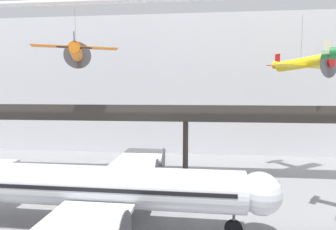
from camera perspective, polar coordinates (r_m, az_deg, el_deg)
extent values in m
cube|color=silver|center=(45.00, 4.32, 6.46)|extent=(140.00, 3.00, 23.05)
cube|color=#38332D|center=(32.72, 3.82, -0.38)|extent=(110.00, 3.20, 0.90)
cube|color=#38332D|center=(31.10, 3.75, 1.17)|extent=(110.00, 0.12, 1.10)
cylinder|color=#38332D|center=(34.28, 3.83, -6.75)|extent=(0.70, 0.70, 6.94)
cylinder|color=silver|center=(21.33, -15.16, -14.72)|extent=(22.05, 3.56, 3.09)
sphere|color=silver|center=(20.41, 19.44, -15.78)|extent=(3.03, 3.03, 3.03)
cube|color=black|center=(21.23, -15.18, -13.93)|extent=(20.52, 3.58, 0.28)
cube|color=silver|center=(29.09, -7.30, -10.53)|extent=(5.41, 14.17, 0.28)
cylinder|color=silver|center=(25.86, -5.62, -12.45)|extent=(2.59, 1.54, 1.48)
cylinder|color=#4C4C51|center=(25.61, -2.47, -12.61)|extent=(0.12, 2.82, 2.82)
cylinder|color=silver|center=(30.35, -3.67, -9.73)|extent=(2.59, 1.54, 1.48)
cylinder|color=#4C4C51|center=(30.14, -1.00, -9.83)|extent=(0.12, 2.82, 2.82)
cylinder|color=#4C4C51|center=(20.98, 14.12, -21.46)|extent=(0.20, 0.20, 1.21)
cylinder|color=black|center=(21.26, 14.08, -22.93)|extent=(1.31, 0.41, 1.30)
cylinder|color=#4C4C51|center=(24.19, -12.16, -17.65)|extent=(0.20, 0.20, 1.21)
cylinder|color=black|center=(24.43, -12.13, -18.97)|extent=(1.31, 0.41, 1.30)
cylinder|color=yellow|center=(36.04, 26.90, 9.97)|extent=(4.49, 5.98, 1.66)
cone|color=red|center=(34.22, 31.38, 9.72)|extent=(1.53, 1.50, 1.16)
cylinder|color=#4C4C51|center=(34.10, 31.71, 9.70)|extent=(2.84, 1.85, 3.35)
cone|color=yellow|center=(37.91, 23.14, 10.14)|extent=(1.86, 2.05, 1.19)
cube|color=yellow|center=(35.79, 27.37, 9.37)|extent=(8.72, 6.38, 0.10)
cube|color=red|center=(38.21, 22.73, 11.01)|extent=(0.46, 0.67, 1.55)
cube|color=red|center=(38.14, 22.68, 9.85)|extent=(3.23, 2.46, 0.06)
cylinder|color=slate|center=(36.47, 27.12, 14.97)|extent=(0.04, 0.04, 5.10)
cylinder|color=orange|center=(31.92, -19.37, 12.77)|extent=(3.49, 6.19, 1.44)
cone|color=black|center=(35.12, -19.12, 12.23)|extent=(1.44, 1.37, 1.14)
cylinder|color=#4C4C51|center=(35.34, -19.11, 12.19)|extent=(3.08, 1.28, 3.30)
cone|color=orange|center=(28.96, -19.66, 13.38)|extent=(1.63, 1.96, 1.13)
cube|color=orange|center=(32.38, -19.37, 13.74)|extent=(9.15, 4.86, 0.10)
cube|color=black|center=(28.72, -19.75, 15.16)|extent=(0.34, 0.72, 1.52)
cube|color=black|center=(28.60, -19.70, 13.66)|extent=(3.34, 1.93, 0.06)
cylinder|color=slate|center=(32.39, -19.53, 17.47)|extent=(0.04, 0.04, 4.09)
cone|color=#1E6B33|center=(24.99, 31.94, 11.01)|extent=(1.47, 1.37, 0.84)
cube|color=beige|center=(25.11, 31.38, 12.47)|extent=(0.49, 0.37, 1.12)
cube|color=beige|center=(25.04, 31.32, 11.20)|extent=(1.86, 2.31, 0.06)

